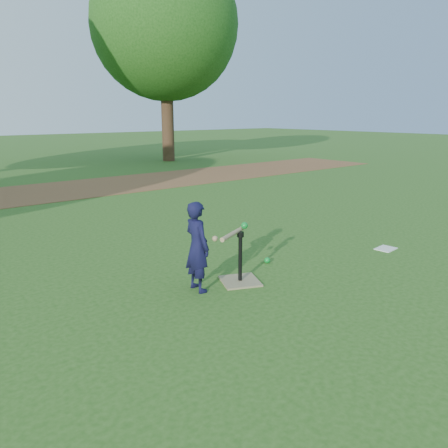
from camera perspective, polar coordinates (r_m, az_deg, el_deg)
ground at (r=5.47m, az=2.37°, el=-6.53°), size 80.00×80.00×0.00m
dirt_strip at (r=11.97m, az=-22.23°, el=3.89°), size 24.00×3.00×0.01m
child at (r=4.83m, az=-3.52°, el=-2.97°), size 0.26×0.38×1.02m
wiffle_ball_ground at (r=5.86m, az=5.67°, el=-4.74°), size 0.08×0.08×0.08m
clipboard at (r=6.86m, az=20.37°, el=-3.04°), size 0.32×0.26×0.01m
batting_tee at (r=5.18m, az=2.11°, el=-6.44°), size 0.57×0.57×0.61m
swing_action at (r=4.94m, az=1.33°, el=-1.06°), size 0.61×0.30×0.12m
tree_right at (r=18.96m, az=-7.75°, el=24.30°), size 5.80×5.80×8.21m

